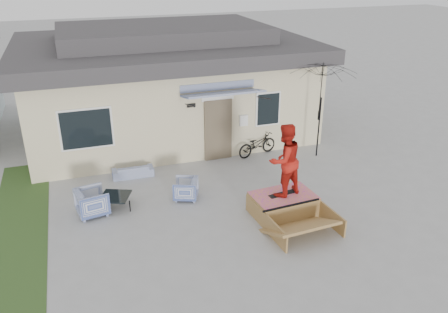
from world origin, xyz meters
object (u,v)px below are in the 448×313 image
object	(u,v)px
patio_umbrella	(320,108)
skate_ramp	(283,204)
skateboard	(283,193)
armchair_right	(186,188)
coffee_table	(116,202)
loveseat	(133,169)
bicycle	(257,142)
armchair_left	(92,201)
skater	(285,159)

from	to	relation	value
patio_umbrella	skate_ramp	world-z (taller)	patio_umbrella
skate_ramp	skateboard	xyz separation A→B (m)	(-0.00, 0.05, 0.30)
armchair_right	coffee_table	world-z (taller)	armchair_right
loveseat	bicycle	bearing A→B (deg)	-174.85
patio_umbrella	skateboard	distance (m)	4.32
armchair_right	skate_ramp	xyz separation A→B (m)	(2.28, -1.65, -0.06)
skate_ramp	patio_umbrella	bearing A→B (deg)	44.27
loveseat	coffee_table	xyz separation A→B (m)	(-0.75, -1.82, -0.06)
armchair_left	coffee_table	xyz separation A→B (m)	(0.62, 0.14, -0.22)
bicycle	patio_umbrella	size ratio (longest dim) A/B	0.66
skater	skateboard	bearing A→B (deg)	180.00
loveseat	skateboard	size ratio (longest dim) A/B	1.59
armchair_left	skate_ramp	world-z (taller)	armchair_left
bicycle	skater	size ratio (longest dim) A/B	0.79
armchair_left	skateboard	xyz separation A→B (m)	(4.86, -1.57, 0.17)
armchair_left	patio_umbrella	world-z (taller)	patio_umbrella
coffee_table	skateboard	distance (m)	4.59
loveseat	armchair_left	size ratio (longest dim) A/B	1.59
armchair_left	patio_umbrella	distance (m)	7.92
coffee_table	skate_ramp	world-z (taller)	skate_ramp
patio_umbrella	skate_ramp	distance (m)	4.45
armchair_right	patio_umbrella	size ratio (longest dim) A/B	0.29
skateboard	skater	size ratio (longest dim) A/B	0.41
armchair_right	skater	xyz separation A→B (m)	(2.28, -1.59, 1.25)
coffee_table	patio_umbrella	bearing A→B (deg)	11.01
armchair_right	skateboard	size ratio (longest dim) A/B	0.84
armchair_left	patio_umbrella	xyz separation A→B (m)	(7.66, 1.51, 1.35)
armchair_right	patio_umbrella	world-z (taller)	patio_umbrella
patio_umbrella	bicycle	bearing A→B (deg)	159.53
coffee_table	skater	size ratio (longest dim) A/B	0.38
coffee_table	bicycle	distance (m)	5.52
skater	coffee_table	bearing A→B (deg)	-37.76
skateboard	skater	distance (m)	1.01
armchair_right	skater	bearing A→B (deg)	77.38
coffee_table	skateboard	xyz separation A→B (m)	(4.24, -1.70, 0.39)
skateboard	loveseat	bearing A→B (deg)	126.20
skateboard	armchair_right	bearing A→B (deg)	136.49
armchair_left	bicycle	bearing A→B (deg)	-78.87
patio_umbrella	skate_ramp	bearing A→B (deg)	-131.78
coffee_table	patio_umbrella	distance (m)	7.34
coffee_table	patio_umbrella	world-z (taller)	patio_umbrella
patio_umbrella	skateboard	xyz separation A→B (m)	(-2.80, -3.07, -1.18)
loveseat	patio_umbrella	bearing A→B (deg)	177.45
loveseat	skater	bearing A→B (deg)	136.31
patio_umbrella	skateboard	world-z (taller)	patio_umbrella
coffee_table	skate_ramp	xyz separation A→B (m)	(4.24, -1.76, 0.09)
armchair_left	skateboard	size ratio (longest dim) A/B	1.00
armchair_right	bicycle	distance (m)	3.83
armchair_left	loveseat	bearing A→B (deg)	-45.05
armchair_left	armchair_right	world-z (taller)	armchair_left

